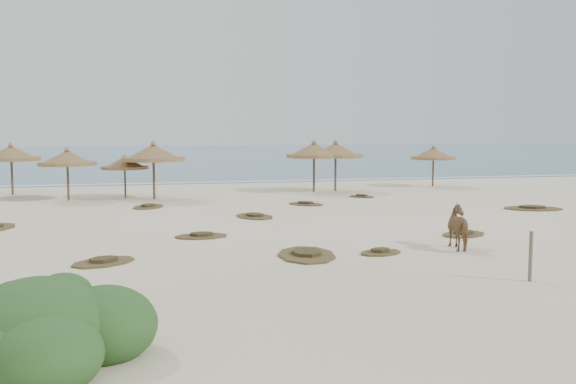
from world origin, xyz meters
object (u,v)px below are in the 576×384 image
palapa_1 (67,159)px  horse (462,227)px  bush (40,332)px  palapa_0 (11,154)px

palapa_1 → horse: (13.54, -17.55, -1.53)m
bush → palapa_1: bearing=94.2°
palapa_1 → bush: 25.24m
palapa_0 → palapa_1: size_ratio=1.03×
palapa_0 → palapa_1: bearing=-47.3°
palapa_0 → horse: (16.95, -21.25, -1.67)m
horse → bush: size_ratio=0.44×
palapa_1 → bush: size_ratio=1.02×
palapa_0 → palapa_1: 5.03m
palapa_0 → bush: size_ratio=1.05×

